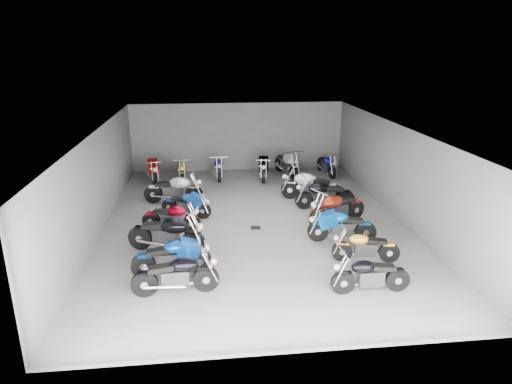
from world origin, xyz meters
TOP-DOWN VIEW (x-y plane):
  - ground at (0.00, 0.00)m, footprint 14.00×14.00m
  - wall_back at (0.00, 7.00)m, footprint 10.00×0.10m
  - wall_left at (-5.00, 0.00)m, footprint 0.10×14.00m
  - wall_right at (5.00, 0.00)m, footprint 0.10×14.00m
  - ceiling at (0.00, 0.00)m, footprint 10.00×14.00m
  - drain_grate at (0.00, -0.50)m, footprint 0.32×0.32m
  - motorcycle_left_a at (-2.36, -4.43)m, footprint 2.12×0.44m
  - motorcycle_left_b at (-2.51, -3.45)m, footprint 2.11×0.45m
  - motorcycle_left_c at (-2.75, -2.03)m, footprint 2.29×0.92m
  - motorcycle_left_d at (-2.71, -0.45)m, footprint 1.93×0.68m
  - motorcycle_left_e at (-2.28, 0.84)m, footprint 1.76×0.91m
  - motorcycle_left_f at (-2.79, 2.37)m, footprint 2.25×0.52m
  - motorcycle_right_a at (2.30, -4.90)m, footprint 1.96×0.38m
  - motorcycle_right_b at (2.75, -3.27)m, footprint 1.87×0.48m
  - motorcycle_right_c at (2.48, -1.86)m, footprint 2.10×0.51m
  - motorcycle_right_d at (2.76, -0.42)m, footprint 2.16×1.08m
  - motorcycle_right_e at (2.73, 1.12)m, footprint 2.23×0.45m
  - motorcycle_right_f at (2.43, 2.08)m, footprint 2.26×1.02m
  - motorcycle_back_a at (-3.92, 5.44)m, footprint 0.68×2.28m
  - motorcycle_back_b at (-2.64, 5.44)m, footprint 0.42×1.98m
  - motorcycle_back_c at (-0.99, 5.58)m, footprint 0.41×2.10m
  - motorcycle_back_d at (1.02, 5.35)m, footprint 0.53×2.30m
  - motorcycle_back_e at (2.15, 5.67)m, footprint 0.74×2.32m
  - motorcycle_back_f at (4.00, 5.53)m, footprint 0.47×2.05m

SIDE VIEW (x-z plane):
  - ground at x=0.00m, z-range 0.00..0.00m
  - drain_grate at x=0.00m, z-range 0.00..0.01m
  - motorcycle_right_b at x=2.75m, z-range 0.04..0.86m
  - motorcycle_left_e at x=-2.28m, z-range 0.04..0.87m
  - motorcycle_right_a at x=2.30m, z-range 0.04..0.90m
  - motorcycle_left_d at x=-2.71m, z-range 0.04..0.91m
  - motorcycle_back_b at x=-2.64m, z-range 0.04..0.91m
  - motorcycle_back_f at x=4.00m, z-range 0.04..0.94m
  - motorcycle_back_c at x=-0.99m, z-range 0.04..0.96m
  - motorcycle_left_b at x=-2.51m, z-range 0.04..0.97m
  - motorcycle_right_c at x=2.48m, z-range 0.04..0.97m
  - motorcycle_left_a at x=-2.36m, z-range 0.04..0.97m
  - motorcycle_right_e at x=2.73m, z-range 0.04..1.02m
  - motorcycle_left_f at x=-2.79m, z-range 0.05..1.04m
  - motorcycle_right_d at x=2.76m, z-range 0.05..1.06m
  - motorcycle_back_d at x=1.02m, z-range 0.05..1.06m
  - motorcycle_back_a at x=-3.92m, z-range 0.05..1.06m
  - motorcycle_back_e at x=2.15m, z-range 0.05..1.08m
  - motorcycle_left_c at x=-2.75m, z-range 0.05..1.09m
  - motorcycle_right_f at x=2.43m, z-range 0.05..1.09m
  - wall_back at x=0.00m, z-range 0.00..3.20m
  - wall_left at x=-5.00m, z-range 0.00..3.20m
  - wall_right at x=5.00m, z-range 0.00..3.20m
  - ceiling at x=0.00m, z-range 3.20..3.24m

